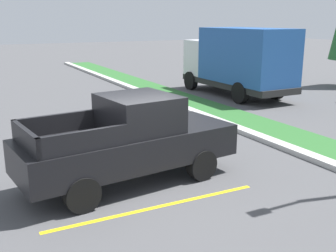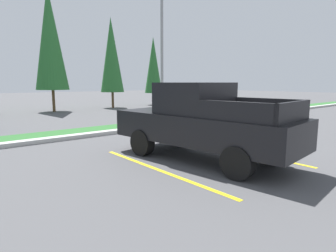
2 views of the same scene
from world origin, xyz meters
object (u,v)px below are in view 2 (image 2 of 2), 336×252
at_px(suv_distant, 206,94).
at_px(cypress_tree_center, 50,38).
at_px(pickup_truck_main, 202,122).
at_px(cypress_tree_right_inner, 112,55).
at_px(cypress_tree_rightmost, 153,65).
at_px(street_light, 164,50).

bearing_deg(suv_distant, cypress_tree_center, 142.97).
relative_size(suv_distant, cypress_tree_center, 0.53).
bearing_deg(pickup_truck_main, cypress_tree_right_inner, 68.85).
distance_m(suv_distant, cypress_tree_center, 11.85).
xyz_separation_m(suv_distant, cypress_tree_center, (-8.92, 6.73, 3.95)).
distance_m(pickup_truck_main, suv_distant, 13.85).
bearing_deg(cypress_tree_rightmost, street_light, -124.71).
bearing_deg(cypress_tree_rightmost, suv_distant, -94.63).
bearing_deg(cypress_tree_right_inner, suv_distant, -59.52).
xyz_separation_m(pickup_truck_main, suv_distant, (10.27, 9.30, 0.20)).
distance_m(street_light, cypress_tree_center, 10.49).
xyz_separation_m(street_light, cypress_tree_right_inner, (2.81, 10.28, 0.62)).
xyz_separation_m(pickup_truck_main, street_light, (3.44, 5.86, 2.65)).
height_order(street_light, cypress_tree_rightmost, street_light).
relative_size(pickup_truck_main, cypress_tree_center, 0.61).
relative_size(suv_distant, cypress_tree_right_inner, 0.64).
bearing_deg(cypress_tree_center, cypress_tree_right_inner, 1.25).
bearing_deg(street_light, cypress_tree_right_inner, 74.73).
relative_size(pickup_truck_main, cypress_tree_rightmost, 0.86).
bearing_deg(cypress_tree_right_inner, street_light, -105.27).
bearing_deg(street_light, suv_distant, 26.75).
xyz_separation_m(cypress_tree_center, cypress_tree_rightmost, (9.51, 0.53, -1.49)).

